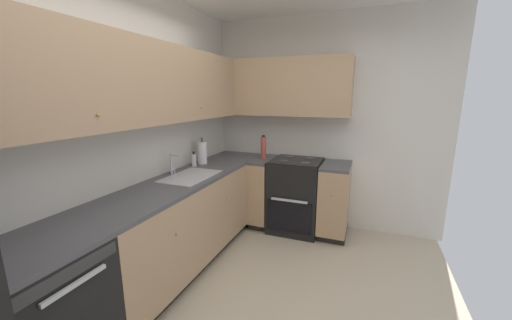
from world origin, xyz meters
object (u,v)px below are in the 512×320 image
at_px(oven_range, 296,195).
at_px(paper_towel_roll, 202,153).
at_px(soap_bottle, 194,160).
at_px(dishwasher, 44,320).
at_px(oil_bottle, 263,148).

height_order(oven_range, paper_towel_roll, paper_towel_roll).
bearing_deg(paper_towel_roll, soap_bottle, 172.49).
distance_m(dishwasher, soap_bottle, 1.98).
bearing_deg(oil_bottle, dishwasher, 170.78).
height_order(dishwasher, oil_bottle, oil_bottle).
relative_size(soap_bottle, paper_towel_roll, 0.53).
xyz_separation_m(paper_towel_roll, oil_bottle, (0.54, -0.58, 0.01)).
height_order(dishwasher, oven_range, oven_range).
xyz_separation_m(dishwasher, oil_bottle, (2.59, -0.42, 0.61)).
xyz_separation_m(dishwasher, oven_range, (2.61, -0.86, 0.02)).
relative_size(dishwasher, oil_bottle, 2.88).
bearing_deg(oven_range, oil_bottle, 92.48).
bearing_deg(paper_towel_roll, oven_range, -61.12).
bearing_deg(paper_towel_roll, dishwasher, -175.51).
distance_m(dishwasher, paper_towel_roll, 2.14).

